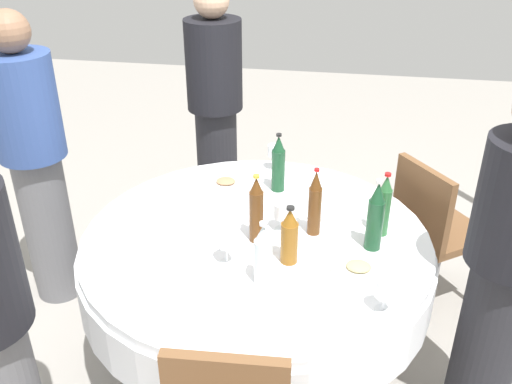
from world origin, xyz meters
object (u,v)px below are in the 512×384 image
Objects in this scene: wine_glass_left at (226,240)px; plate_north at (358,269)px; person_south at (35,161)px; bottle_green_left at (384,206)px; bottle_dark_green_outer at (278,164)px; bottle_amber_west at (289,237)px; plate_rear at (321,207)px; person_west at (508,264)px; wine_glass_mid at (274,152)px; dining_table at (256,262)px; bottle_dark_green_south at (375,217)px; wine_glass_outer at (282,211)px; wine_glass_right at (385,289)px; plate_front at (139,242)px; bottle_clear_mid at (263,255)px; plate_far at (226,183)px; bottle_brown_right at (315,204)px; bottle_brown_near at (256,210)px; chair_outer at (433,224)px; person_left at (216,113)px.

wine_glass_left is 0.70× the size of plate_north.
person_south is at bearing 153.66° from wine_glass_left.
bottle_green_left is 0.98× the size of bottle_dark_green_outer.
person_south is (-1.39, 0.51, -0.02)m from bottle_amber_west.
plate_north is 0.88× the size of plate_rear.
wine_glass_mid is at bearing -119.69° from person_west.
dining_table is 0.59m from bottle_dark_green_south.
person_south is at bearing 168.20° from wine_glass_outer.
bottle_dark_green_outer is 2.31× the size of wine_glass_right.
plate_front is at bearing -165.87° from bottle_green_left.
bottle_amber_west is at bearing 175.38° from plate_north.
wine_glass_left is at bearing -9.68° from plate_front.
wine_glass_left is (-0.17, 0.11, -0.02)m from bottle_clear_mid.
wine_glass_outer reaches higher than plate_far.
plate_rear is at bearing 147.96° from bottle_green_left.
bottle_brown_right is 2.38× the size of wine_glass_outer.
plate_front reaches higher than dining_table.
person_west is at bearing -31.71° from bottle_dark_green_outer.
wine_glass_left is at bearing -110.53° from dining_table.
wine_glass_right is (0.37, -0.24, -0.03)m from bottle_amber_west.
bottle_green_left is at bearing 15.00° from bottle_brown_near.
bottle_clear_mid reaches higher than plate_rear.
bottle_dark_green_outer is at bearing 119.47° from bottle_brown_right.
wine_glass_mid is at bearing 46.53° from plate_far.
bottle_dark_green_outer reaches higher than wine_glass_outer.
chair_outer is at bearing 41.46° from wine_glass_left.
plate_north is 0.14× the size of person_south.
wine_glass_outer is at bearing 20.21° from plate_front.
bottle_brown_near is at bearing -88.20° from chair_outer.
person_south is (-1.47, 0.28, -0.05)m from bottle_brown_right.
wine_glass_outer reaches higher than wine_glass_right.
person_west is at bearing 27.78° from wine_glass_right.
bottle_dark_green_south is at bearing -50.82° from plate_rear.
plate_far is 0.75m from person_left.
chair_outer reaches higher than plate_rear.
wine_glass_left reaches higher than plate_rear.
bottle_green_left is 0.60m from bottle_dark_green_outer.
wine_glass_left is (-0.09, -0.19, -0.04)m from bottle_brown_near.
wine_glass_outer is 0.97m from chair_outer.
bottle_dark_green_south is 2.28× the size of wine_glass_mid.
bottle_dark_green_outer reaches higher than dining_table.
bottle_green_left is 0.94× the size of bottle_brown_right.
bottle_dark_green_outer is (-0.51, 0.33, 0.00)m from bottle_green_left.
person_west reaches higher than bottle_brown_near.
bottle_brown_near is 0.26m from bottle_brown_right.
plate_front and plate_rear have the same top height.
wine_glass_outer is (0.10, 0.07, 0.24)m from dining_table.
wine_glass_left reaches higher than dining_table.
person_south reaches higher than dining_table.
plate_far is (-0.34, 0.37, -0.08)m from wine_glass_outer.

